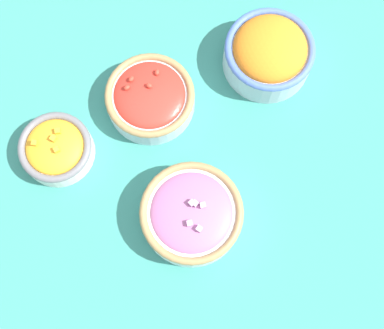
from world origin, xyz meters
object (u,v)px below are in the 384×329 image
(bowl_carrots, at_px, (269,53))
(bowl_squash, at_px, (56,149))
(bowl_cherry_tomatoes, at_px, (150,98))
(bowl_red_onion, at_px, (192,214))

(bowl_carrots, height_order, bowl_squash, bowl_carrots)
(bowl_squash, bearing_deg, bowl_cherry_tomatoes, 6.57)
(bowl_squash, xyz_separation_m, bowl_cherry_tomatoes, (0.17, 0.02, 0.00))
(bowl_cherry_tomatoes, bearing_deg, bowl_squash, -173.43)
(bowl_red_onion, xyz_separation_m, bowl_cherry_tomatoes, (0.01, 0.20, -0.00))
(bowl_carrots, distance_m, bowl_squash, 0.38)
(bowl_squash, bearing_deg, bowl_carrots, 1.72)
(bowl_carrots, height_order, bowl_cherry_tomatoes, bowl_carrots)
(bowl_squash, relative_size, bowl_cherry_tomatoes, 0.80)
(bowl_cherry_tomatoes, bearing_deg, bowl_red_onion, -93.85)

